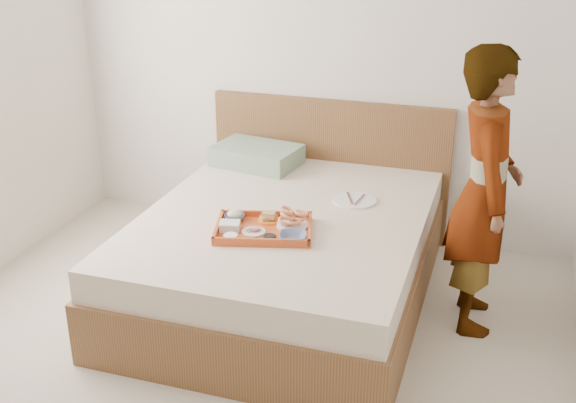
% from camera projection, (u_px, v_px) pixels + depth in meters
% --- Properties ---
extents(ground, '(3.50, 4.00, 0.01)m').
position_uv_depth(ground, '(201.00, 393.00, 3.35)').
color(ground, '#BBB39E').
rests_on(ground, ground).
extents(wall_back, '(3.50, 0.01, 2.60)m').
position_uv_depth(wall_back, '(319.00, 45.00, 4.59)').
color(wall_back, silver).
rests_on(wall_back, ground).
extents(bed, '(1.65, 2.00, 0.53)m').
position_uv_depth(bed, '(285.00, 255.00, 4.09)').
color(bed, brown).
rests_on(bed, ground).
extents(headboard, '(1.65, 0.06, 0.95)m').
position_uv_depth(headboard, '(329.00, 167.00, 4.86)').
color(headboard, brown).
rests_on(headboard, ground).
extents(pillow, '(0.60, 0.46, 0.13)m').
position_uv_depth(pillow, '(257.00, 155.00, 4.72)').
color(pillow, gray).
rests_on(pillow, bed).
extents(tray, '(0.59, 0.49, 0.05)m').
position_uv_depth(tray, '(264.00, 228.00, 3.75)').
color(tray, '#C14511').
rests_on(tray, bed).
extents(prawn_plate, '(0.22, 0.22, 0.01)m').
position_uv_depth(prawn_plate, '(293.00, 225.00, 3.80)').
color(prawn_plate, white).
rests_on(prawn_plate, tray).
extents(navy_bowl_big, '(0.18, 0.18, 0.04)m').
position_uv_depth(navy_bowl_big, '(293.00, 237.00, 3.63)').
color(navy_bowl_big, navy).
rests_on(navy_bowl_big, tray).
extents(sauce_dish, '(0.09, 0.09, 0.03)m').
position_uv_depth(sauce_dish, '(270.00, 238.00, 3.62)').
color(sauce_dish, black).
rests_on(sauce_dish, tray).
extents(meat_plate, '(0.15, 0.15, 0.01)m').
position_uv_depth(meat_plate, '(254.00, 232.00, 3.72)').
color(meat_plate, white).
rests_on(meat_plate, tray).
extents(bread_plate, '(0.15, 0.15, 0.01)m').
position_uv_depth(bread_plate, '(269.00, 220.00, 3.86)').
color(bread_plate, orange).
rests_on(bread_plate, tray).
extents(salad_bowl, '(0.14, 0.14, 0.03)m').
position_uv_depth(salad_bowl, '(235.00, 217.00, 3.86)').
color(salad_bowl, navy).
rests_on(salad_bowl, tray).
extents(plastic_tub, '(0.13, 0.11, 0.05)m').
position_uv_depth(plastic_tub, '(230.00, 226.00, 3.74)').
color(plastic_tub, silver).
rests_on(plastic_tub, tray).
extents(cheese_round, '(0.09, 0.09, 0.03)m').
position_uv_depth(cheese_round, '(231.00, 237.00, 3.64)').
color(cheese_round, white).
rests_on(cheese_round, tray).
extents(dinner_plate, '(0.28, 0.28, 0.01)m').
position_uv_depth(dinner_plate, '(355.00, 200.00, 4.15)').
color(dinner_plate, white).
rests_on(dinner_plate, bed).
extents(person, '(0.45, 0.61, 1.54)m').
position_uv_depth(person, '(484.00, 192.00, 3.65)').
color(person, silver).
rests_on(person, ground).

